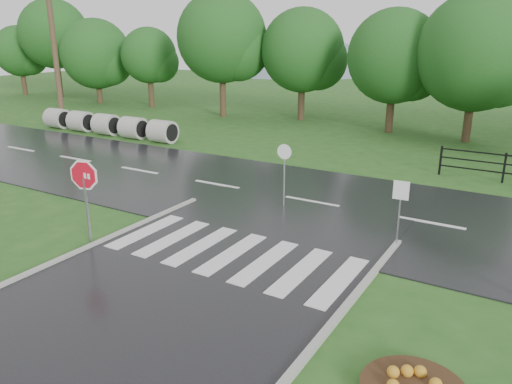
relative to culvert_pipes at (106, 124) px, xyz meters
The scene contains 10 objects.
ground 21.39m from the culvert_pipes, 44.56° to the right, with size 120.00×120.00×0.00m, color #26551C.
main_road 16.04m from the culvert_pipes, 18.17° to the right, with size 90.00×8.00×0.04m, color black.
crosswalk 18.23m from the culvert_pipes, 33.29° to the right, with size 6.50×2.80×0.02m.
hills 55.78m from the culvert_pipes, 69.47° to the left, with size 102.00×48.00×48.00m.
treeline 18.57m from the culvert_pipes, 29.01° to the left, with size 83.20×5.20×10.00m.
culvert_pipes is the anchor object (origin of this frame).
stop_sign 16.19m from the culvert_pipes, 44.80° to the right, with size 1.10×0.29×2.55m.
reg_sign_small 20.14m from the culvert_pipes, 21.07° to the right, with size 0.42×0.07×1.88m.
reg_sign_round 15.74m from the culvert_pipes, 21.92° to the right, with size 0.50×0.07×2.15m.
utility_pole_west 6.18m from the culvert_pipes, behind, with size 1.73×0.32×9.71m.
Camera 1 is at (6.69, -4.96, 5.56)m, focal length 35.00 mm.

